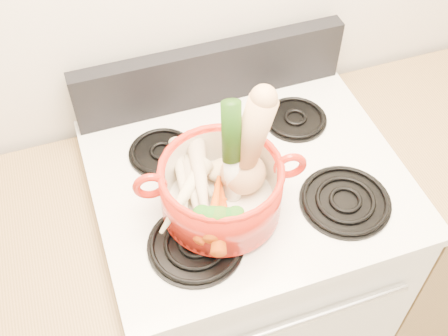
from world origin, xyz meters
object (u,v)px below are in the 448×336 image
object	(u,v)px
stove_body	(244,272)
leek	(233,153)
dutch_oven	(221,189)
squash	(244,147)

from	to	relation	value
stove_body	leek	world-z (taller)	leek
dutch_oven	leek	xyz separation A→B (m)	(0.03, 0.01, 0.10)
stove_body	leek	size ratio (longest dim) A/B	3.23
squash	leek	world-z (taller)	leek
stove_body	dutch_oven	bearing A→B (deg)	-140.17
squash	stove_body	bearing A→B (deg)	64.16
squash	leek	xyz separation A→B (m)	(-0.03, -0.01, 0.00)
stove_body	squash	distance (m)	0.68
leek	dutch_oven	bearing A→B (deg)	-150.40
dutch_oven	squash	world-z (taller)	squash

